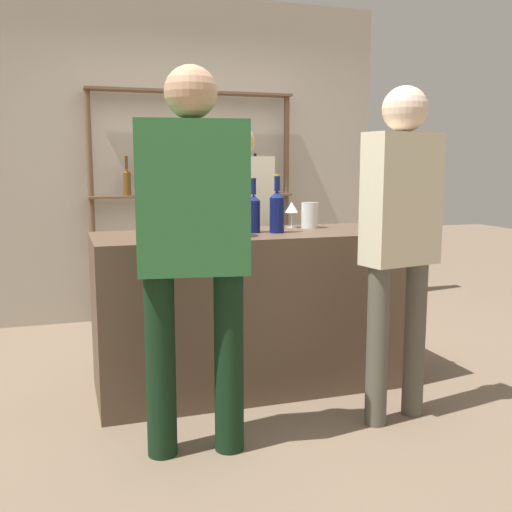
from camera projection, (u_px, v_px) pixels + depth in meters
name	position (u px, v px, depth m)	size (l,w,h in m)	color
ground_plane	(256.00, 384.00, 3.75)	(16.00, 16.00, 0.00)	#7A6651
bar_counter	(256.00, 310.00, 3.68)	(1.93, 0.69, 0.96)	brown
back_wall	(189.00, 160.00, 5.36)	(3.53, 0.12, 2.80)	#B2A899
back_shelf	(193.00, 173.00, 5.21)	(1.79, 0.18, 1.98)	brown
counter_bottle_0	(277.00, 210.00, 3.57)	(0.09, 0.09, 0.35)	#0F1956
counter_bottle_1	(202.00, 212.00, 3.48)	(0.09, 0.09, 0.33)	brown
counter_bottle_2	(253.00, 212.00, 3.58)	(0.08, 0.08, 0.33)	#0F1956
counter_bottle_3	(387.00, 211.00, 3.71)	(0.08, 0.08, 0.31)	#0F1956
wine_glass	(292.00, 208.00, 3.87)	(0.09, 0.09, 0.17)	silver
ice_bucket	(225.00, 219.00, 3.38)	(0.21, 0.21, 0.20)	#B2B2B7
cork_jar	(310.00, 215.00, 3.85)	(0.11, 0.11, 0.16)	silver
customer_right	(401.00, 226.00, 3.08)	(0.44, 0.26, 1.75)	#575347
customer_left	(193.00, 235.00, 2.71)	(0.53, 0.29, 1.79)	black
server_behind_counter	(240.00, 221.00, 4.35)	(0.47, 0.24, 1.63)	#575347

